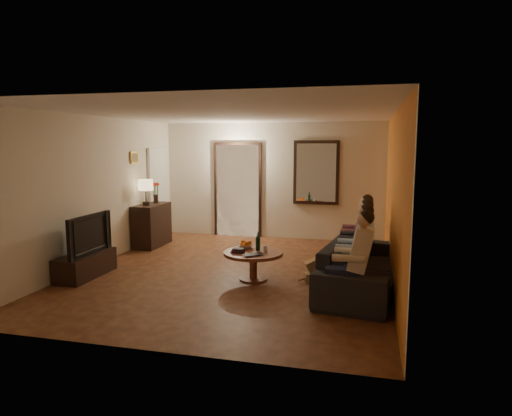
% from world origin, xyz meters
% --- Properties ---
extents(floor, '(5.00, 6.00, 0.01)m').
position_xyz_m(floor, '(0.00, 0.00, 0.00)').
color(floor, '#411F11').
rests_on(floor, ground).
extents(ceiling, '(5.00, 6.00, 0.01)m').
position_xyz_m(ceiling, '(0.00, 0.00, 2.60)').
color(ceiling, white).
rests_on(ceiling, back_wall).
extents(back_wall, '(5.00, 0.02, 2.60)m').
position_xyz_m(back_wall, '(0.00, 3.00, 1.30)').
color(back_wall, beige).
rests_on(back_wall, floor).
extents(front_wall, '(5.00, 0.02, 2.60)m').
position_xyz_m(front_wall, '(0.00, -3.00, 1.30)').
color(front_wall, beige).
rests_on(front_wall, floor).
extents(left_wall, '(0.02, 6.00, 2.60)m').
position_xyz_m(left_wall, '(-2.50, 0.00, 1.30)').
color(left_wall, beige).
rests_on(left_wall, floor).
extents(right_wall, '(0.02, 6.00, 2.60)m').
position_xyz_m(right_wall, '(2.50, 0.00, 1.30)').
color(right_wall, beige).
rests_on(right_wall, floor).
extents(orange_accent, '(0.01, 6.00, 2.60)m').
position_xyz_m(orange_accent, '(2.49, 0.00, 1.30)').
color(orange_accent, orange).
rests_on(orange_accent, right_wall).
extents(kitchen_doorway, '(1.00, 0.06, 2.10)m').
position_xyz_m(kitchen_doorway, '(-0.80, 2.98, 1.05)').
color(kitchen_doorway, '#FFE0A5').
rests_on(kitchen_doorway, floor).
extents(door_trim, '(1.12, 0.04, 2.22)m').
position_xyz_m(door_trim, '(-0.80, 2.97, 1.05)').
color(door_trim, black).
rests_on(door_trim, floor).
extents(fridge_glimpse, '(0.45, 0.03, 1.70)m').
position_xyz_m(fridge_glimpse, '(-0.55, 2.98, 0.90)').
color(fridge_glimpse, silver).
rests_on(fridge_glimpse, floor).
extents(mirror_frame, '(1.00, 0.05, 1.40)m').
position_xyz_m(mirror_frame, '(1.00, 2.96, 1.50)').
color(mirror_frame, black).
rests_on(mirror_frame, back_wall).
extents(mirror_glass, '(0.86, 0.02, 1.26)m').
position_xyz_m(mirror_glass, '(1.00, 2.93, 1.50)').
color(mirror_glass, white).
rests_on(mirror_glass, back_wall).
extents(white_door, '(0.06, 0.85, 2.04)m').
position_xyz_m(white_door, '(-2.46, 2.30, 1.02)').
color(white_door, white).
rests_on(white_door, floor).
extents(framed_art, '(0.03, 0.28, 0.24)m').
position_xyz_m(framed_art, '(-2.47, 1.30, 1.85)').
color(framed_art, '#B28C33').
rests_on(framed_art, left_wall).
extents(art_canvas, '(0.01, 0.22, 0.18)m').
position_xyz_m(art_canvas, '(-2.46, 1.30, 1.85)').
color(art_canvas, brown).
rests_on(art_canvas, left_wall).
extents(dresser, '(0.45, 0.99, 0.88)m').
position_xyz_m(dresser, '(-2.25, 1.53, 0.44)').
color(dresser, black).
rests_on(dresser, floor).
extents(table_lamp, '(0.30, 0.30, 0.54)m').
position_xyz_m(table_lamp, '(-2.25, 1.31, 1.15)').
color(table_lamp, beige).
rests_on(table_lamp, dresser).
extents(flower_vase, '(0.14, 0.14, 0.44)m').
position_xyz_m(flower_vase, '(-2.25, 1.75, 1.10)').
color(flower_vase, red).
rests_on(flower_vase, dresser).
extents(tv_stand, '(0.45, 1.13, 0.38)m').
position_xyz_m(tv_stand, '(-2.25, -0.80, 0.19)').
color(tv_stand, black).
rests_on(tv_stand, floor).
extents(tv, '(1.10, 0.14, 0.64)m').
position_xyz_m(tv, '(-2.25, -0.80, 0.69)').
color(tv, black).
rests_on(tv, tv_stand).
extents(sofa, '(2.56, 1.32, 0.71)m').
position_xyz_m(sofa, '(2.09, -0.40, 0.36)').
color(sofa, black).
rests_on(sofa, floor).
extents(person_a, '(0.60, 0.40, 1.20)m').
position_xyz_m(person_a, '(1.99, -1.30, 0.60)').
color(person_a, tan).
rests_on(person_a, sofa).
extents(person_b, '(0.60, 0.40, 1.20)m').
position_xyz_m(person_b, '(1.99, -0.70, 0.60)').
color(person_b, tan).
rests_on(person_b, sofa).
extents(person_c, '(0.60, 0.40, 1.20)m').
position_xyz_m(person_c, '(1.99, -0.10, 0.60)').
color(person_c, tan).
rests_on(person_c, sofa).
extents(person_d, '(0.60, 0.40, 1.20)m').
position_xyz_m(person_d, '(1.99, 0.50, 0.60)').
color(person_d, tan).
rests_on(person_d, sofa).
extents(dog, '(0.61, 0.41, 0.56)m').
position_xyz_m(dog, '(1.45, -0.18, 0.28)').
color(dog, '#986D46').
rests_on(dog, floor).
extents(coffee_table, '(1.00, 1.00, 0.45)m').
position_xyz_m(coffee_table, '(0.41, -0.33, 0.23)').
color(coffee_table, brown).
rests_on(coffee_table, floor).
extents(bowl, '(0.26, 0.26, 0.06)m').
position_xyz_m(bowl, '(0.23, -0.11, 0.48)').
color(bowl, white).
rests_on(bowl, coffee_table).
extents(oranges, '(0.20, 0.20, 0.08)m').
position_xyz_m(oranges, '(0.23, -0.11, 0.55)').
color(oranges, orange).
rests_on(oranges, bowl).
extents(wine_bottle, '(0.07, 0.07, 0.31)m').
position_xyz_m(wine_bottle, '(0.46, -0.23, 0.60)').
color(wine_bottle, black).
rests_on(wine_bottle, coffee_table).
extents(wine_glass, '(0.06, 0.06, 0.10)m').
position_xyz_m(wine_glass, '(0.59, -0.28, 0.50)').
color(wine_glass, silver).
rests_on(wine_glass, coffee_table).
extents(book_stack, '(0.20, 0.15, 0.07)m').
position_xyz_m(book_stack, '(0.19, -0.43, 0.48)').
color(book_stack, black).
rests_on(book_stack, coffee_table).
extents(laptop, '(0.38, 0.38, 0.03)m').
position_xyz_m(laptop, '(0.51, -0.61, 0.46)').
color(laptop, black).
rests_on(laptop, coffee_table).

